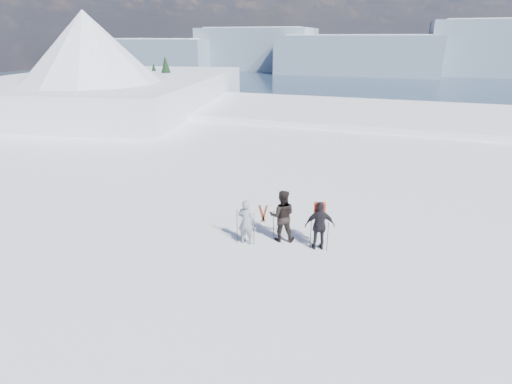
# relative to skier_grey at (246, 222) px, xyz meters

# --- Properties ---
(lake_basin) EXTENTS (820.00, 820.00, 71.62)m
(lake_basin) POSITION_rel_skier_grey_xyz_m (1.60, 28.24, -7.37)
(lake_basin) COLOR white
(lake_basin) RESTS_ON ground
(far_mountain_range) EXTENTS (770.00, 110.00, 53.00)m
(far_mountain_range) POSITION_rel_skier_grey_xyz_m (31.20, 453.02, -8.06)
(far_mountain_range) COLOR slate
(far_mountain_range) RESTS_ON ground
(near_ridge) EXTENTS (31.37, 35.68, 25.62)m
(near_ridge) POSITION_rel_skier_grey_xyz_m (-24.96, 27.58, -4.35)
(near_ridge) COLOR white
(near_ridge) RESTS_ON ground
(skier_grey) EXTENTS (0.64, 0.42, 1.73)m
(skier_grey) POSITION_rel_skier_grey_xyz_m (0.00, 0.00, 0.00)
(skier_grey) COLOR gray
(skier_grey) RESTS_ON ground
(skier_dark) EXTENTS (1.14, 0.99, 2.00)m
(skier_dark) POSITION_rel_skier_grey_xyz_m (1.17, 0.66, 0.14)
(skier_dark) COLOR black
(skier_dark) RESTS_ON ground
(skier_pack) EXTENTS (1.15, 0.74, 1.82)m
(skier_pack) POSITION_rel_skier_grey_xyz_m (2.62, 0.48, 0.04)
(skier_pack) COLOR black
(skier_pack) RESTS_ON ground
(backpack) EXTENTS (0.44, 0.32, 0.57)m
(backpack) POSITION_rel_skier_grey_xyz_m (2.54, 0.71, 1.24)
(backpack) COLOR red
(backpack) RESTS_ON skier_pack
(ski_poles) EXTENTS (3.28, 0.74, 1.33)m
(ski_poles) POSITION_rel_skier_grey_xyz_m (1.23, 0.31, -0.24)
(ski_poles) COLOR black
(ski_poles) RESTS_ON ground
(skis_loose) EXTENTS (0.80, 1.68, 0.03)m
(skis_loose) POSITION_rel_skier_grey_xyz_m (-0.23, 2.73, -0.85)
(skis_loose) COLOR black
(skis_loose) RESTS_ON ground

